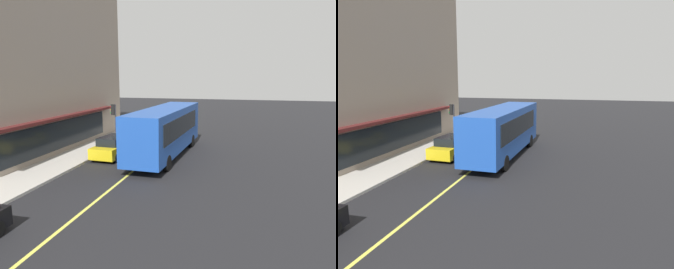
# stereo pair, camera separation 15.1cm
# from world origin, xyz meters

# --- Properties ---
(ground) EXTENTS (120.00, 120.00, 0.00)m
(ground) POSITION_xyz_m (0.00, 0.00, 0.00)
(ground) COLOR black
(sidewalk) EXTENTS (80.00, 2.90, 0.15)m
(sidewalk) POSITION_xyz_m (0.00, 5.16, 0.07)
(sidewalk) COLOR #B2ADA3
(sidewalk) RESTS_ON ground
(lane_centre_stripe) EXTENTS (36.00, 0.16, 0.01)m
(lane_centre_stripe) POSITION_xyz_m (0.00, 0.00, 0.00)
(lane_centre_stripe) COLOR #D8D14C
(lane_centre_stripe) RESTS_ON ground
(storefront_building) EXTENTS (21.61, 8.88, 15.22)m
(storefront_building) POSITION_xyz_m (0.50, 10.75, 7.60)
(storefront_building) COLOR gray
(storefront_building) RESTS_ON ground
(bus) EXTENTS (11.20, 2.89, 3.50)m
(bus) POSITION_xyz_m (1.78, -1.00, 1.99)
(bus) COLOR #1E4CAD
(bus) RESTS_ON ground
(traffic_light) EXTENTS (0.30, 0.52, 3.20)m
(traffic_light) POSITION_xyz_m (5.08, 4.53, 2.53)
(traffic_light) COLOR #2D2D33
(traffic_light) RESTS_ON sidewalk
(car_yellow) EXTENTS (4.39, 2.04, 1.52)m
(car_yellow) POSITION_xyz_m (0.65, 2.53, 0.74)
(car_yellow) COLOR yellow
(car_yellow) RESTS_ON ground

